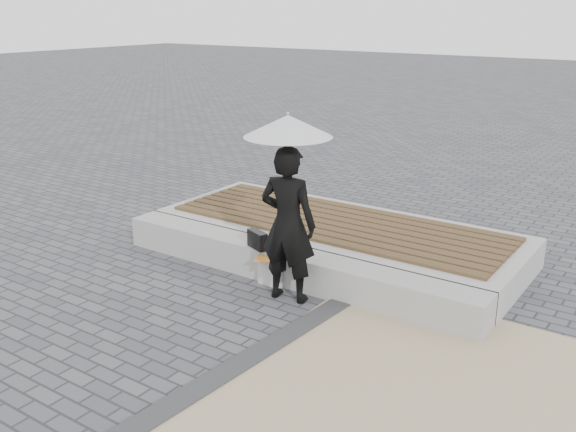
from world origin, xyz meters
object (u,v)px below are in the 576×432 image
object	(u,v)px
handbag	(257,240)
parasol	(288,126)
woman	(288,224)
canvas_tote	(272,271)
seating_ledge	(288,265)

from	to	relation	value
handbag	parasol	bearing A→B (deg)	-0.33
woman	parasol	xyz separation A→B (m)	(0.00, 0.00, 1.11)
woman	canvas_tote	distance (m)	0.85
woman	parasol	distance (m)	1.11
woman	parasol	world-z (taller)	parasol
parasol	canvas_tote	size ratio (longest dim) A/B	3.56
parasol	handbag	distance (m)	1.65
canvas_tote	handbag	bearing A→B (deg)	168.18
handbag	canvas_tote	distance (m)	0.43
parasol	seating_ledge	bearing A→B (deg)	124.41
handbag	woman	bearing A→B (deg)	-0.33
woman	canvas_tote	size ratio (longest dim) A/B	5.23
seating_ledge	canvas_tote	bearing A→B (deg)	-111.54
seating_ledge	woman	xyz separation A→B (m)	(0.29, -0.42, 0.70)
woman	canvas_tote	bearing A→B (deg)	-37.60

